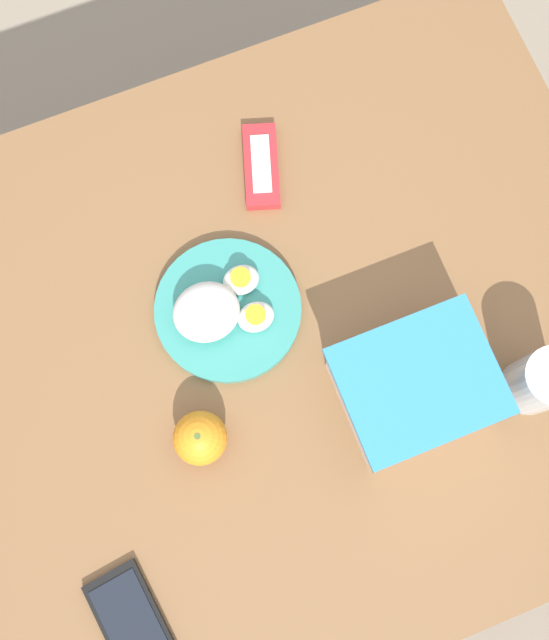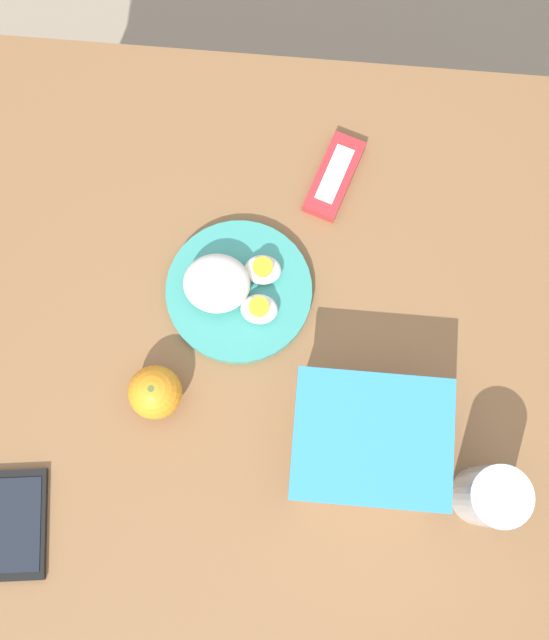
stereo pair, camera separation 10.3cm
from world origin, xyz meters
name	(u,v)px [view 2 (the right image)]	position (x,y,z in m)	size (l,w,h in m)	color
ground_plane	(253,398)	(0.00, 0.00, 0.00)	(10.00, 10.00, 0.00)	gray
table	(242,352)	(0.00, 0.00, 0.61)	(1.15, 0.90, 0.70)	brown
food_container	(368,441)	(-0.18, 0.13, 0.75)	(0.20, 0.17, 0.10)	white
orange_fruit	(155,392)	(0.10, 0.09, 0.74)	(0.07, 0.07, 0.07)	orange
rice_plate	(234,289)	(0.01, -0.07, 0.73)	(0.21, 0.21, 0.07)	teal
candy_bar	(334,177)	(-0.12, -0.26, 0.71)	(0.09, 0.14, 0.02)	#B7282D
cell_phone	(17,524)	(0.27, 0.27, 0.71)	(0.09, 0.15, 0.01)	black
drinking_glass	(490,496)	(-0.34, 0.19, 0.76)	(0.08, 0.08, 0.11)	silver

